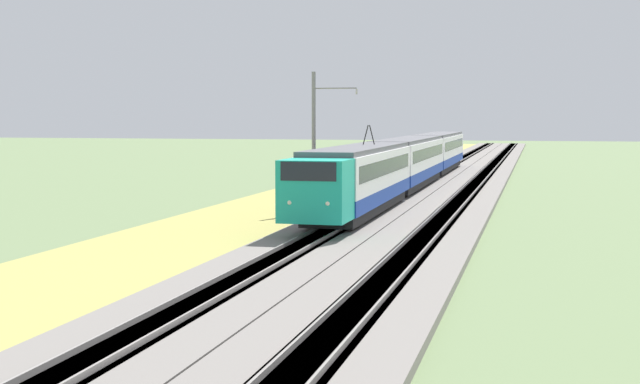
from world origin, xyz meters
name	(u,v)px	position (x,y,z in m)	size (l,w,h in m)	color
ballast_main	(388,201)	(50.00, 0.00, 0.15)	(240.00, 4.40, 0.30)	slate
ballast_adjacent	(460,203)	(50.00, -4.47, 0.15)	(240.00, 4.40, 0.30)	slate
track_main	(388,201)	(50.00, 0.00, 0.16)	(240.00, 1.57, 0.45)	#4C4238
track_adjacent	(460,203)	(50.00, -4.47, 0.16)	(240.00, 1.57, 0.45)	#4C4238
grass_verge	(304,201)	(50.00, 5.44, 0.06)	(240.00, 8.52, 0.12)	#99934C
passenger_train	(410,159)	(59.75, 0.00, 2.31)	(58.32, 2.95, 4.95)	#19A88E
catenary_mast_mid	(315,141)	(42.77, 2.87, 4.07)	(0.22, 2.56, 7.86)	slate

